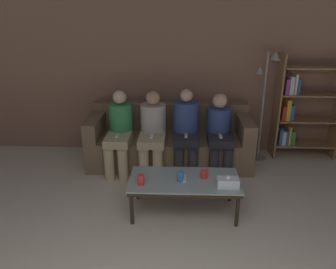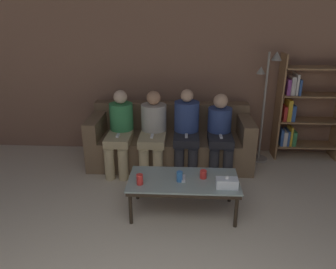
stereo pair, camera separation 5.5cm
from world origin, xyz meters
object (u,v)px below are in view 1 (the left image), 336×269
object	(u,v)px
bookshelf	(299,109)
seated_person_left_end	(120,129)
coffee_table	(184,182)
cup_near_right	(141,180)
game_remote	(184,178)
couch	(170,142)
standing_lamp	(265,96)
tissue_box	(228,183)
cup_near_left	(204,174)
seated_person_mid_right	(186,128)
seated_person_right_end	(219,131)
seated_person_mid_left	(153,129)
cup_far_center	(180,176)

from	to	relation	value
bookshelf	seated_person_left_end	world-z (taller)	bookshelf
coffee_table	cup_near_right	xyz separation A→B (m)	(-0.45, -0.13, 0.10)
game_remote	couch	bearing A→B (deg)	98.66
cup_near_right	standing_lamp	distance (m)	2.29
coffee_table	game_remote	world-z (taller)	game_remote
tissue_box	cup_near_left	bearing A→B (deg)	140.06
seated_person_mid_right	bookshelf	bearing A→B (deg)	16.01
bookshelf	seated_person_left_end	bearing A→B (deg)	-168.90
cup_near_right	standing_lamp	bearing A→B (deg)	44.60
standing_lamp	seated_person_right_end	distance (m)	0.85
couch	seated_person_mid_right	world-z (taller)	seated_person_mid_right
cup_near_left	seated_person_right_end	bearing A→B (deg)	75.46
standing_lamp	seated_person_right_end	world-z (taller)	standing_lamp
seated_person_left_end	coffee_table	bearing A→B (deg)	-50.66
cup_near_left	standing_lamp	distance (m)	1.76
seated_person_left_end	seated_person_mid_left	bearing A→B (deg)	1.08
coffee_table	seated_person_right_end	bearing A→B (deg)	66.04
cup_far_center	standing_lamp	bearing A→B (deg)	51.49
couch	cup_near_left	bearing A→B (deg)	-72.02
standing_lamp	seated_person_mid_left	world-z (taller)	standing_lamp
bookshelf	game_remote	bearing A→B (deg)	-137.04
cup_far_center	tissue_box	size ratio (longest dim) A/B	0.51
couch	seated_person_right_end	world-z (taller)	seated_person_right_end
couch	standing_lamp	xyz separation A→B (m)	(1.34, 0.13, 0.67)
cup_near_right	seated_person_mid_left	bearing A→B (deg)	88.77
cup_near_left	cup_far_center	world-z (taller)	cup_far_center
game_remote	cup_near_right	bearing A→B (deg)	-164.12
cup_near_left	seated_person_mid_left	world-z (taller)	seated_person_mid_left
couch	cup_near_right	bearing A→B (deg)	-100.02
seated_person_left_end	seated_person_mid_left	distance (m)	0.45
couch	cup_near_left	size ratio (longest dim) A/B	25.32
couch	bookshelf	world-z (taller)	bookshelf
couch	tissue_box	distance (m)	1.60
game_remote	seated_person_mid_left	bearing A→B (deg)	111.48
standing_lamp	seated_person_right_end	size ratio (longest dim) A/B	1.51
cup_near_right	cup_far_center	bearing A→B (deg)	11.75
coffee_table	seated_person_mid_right	distance (m)	1.13
bookshelf	standing_lamp	bearing A→B (deg)	-165.83
bookshelf	seated_person_mid_left	size ratio (longest dim) A/B	1.43
tissue_box	seated_person_mid_right	world-z (taller)	seated_person_mid_right
bookshelf	coffee_table	bearing A→B (deg)	-137.04
bookshelf	seated_person_mid_right	size ratio (longest dim) A/B	1.39
game_remote	seated_person_mid_right	bearing A→B (deg)	88.53
cup_near_right	seated_person_left_end	xyz separation A→B (m)	(-0.43, 1.20, 0.12)
cup_near_left	cup_far_center	distance (m)	0.27
cup_near_right	seated_person_right_end	size ratio (longest dim) A/B	0.11
tissue_box	game_remote	bearing A→B (deg)	161.08
standing_lamp	game_remote	bearing A→B (deg)	-128.32
couch	standing_lamp	size ratio (longest dim) A/B	1.43
seated_person_mid_right	coffee_table	bearing A→B (deg)	-91.47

